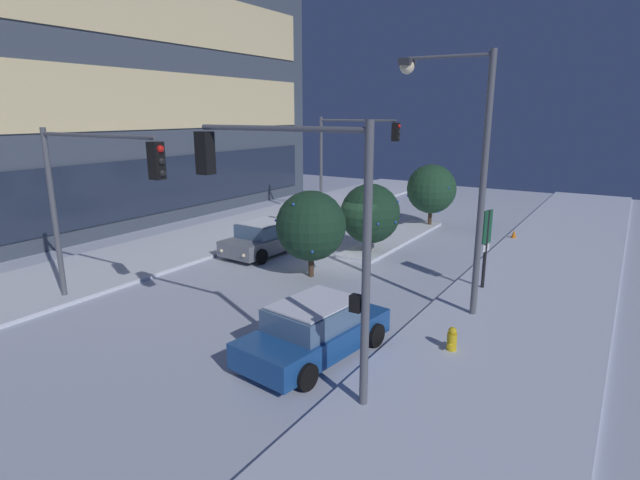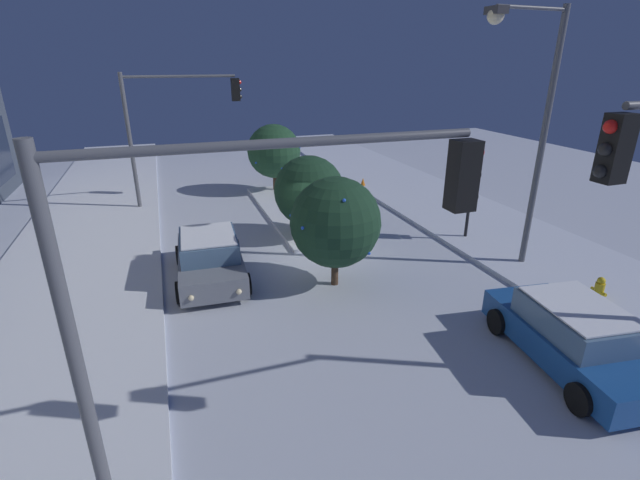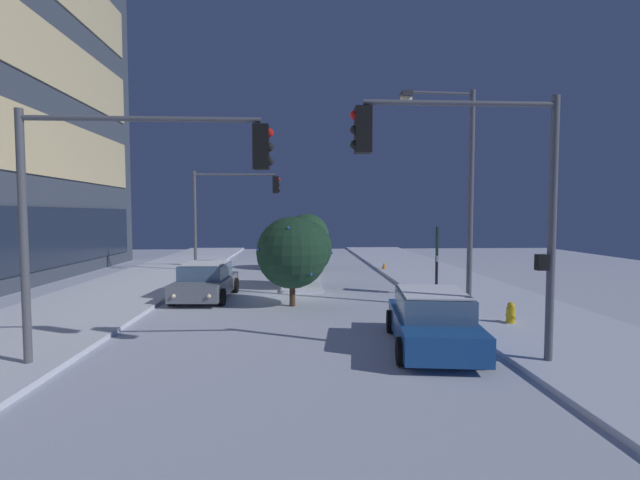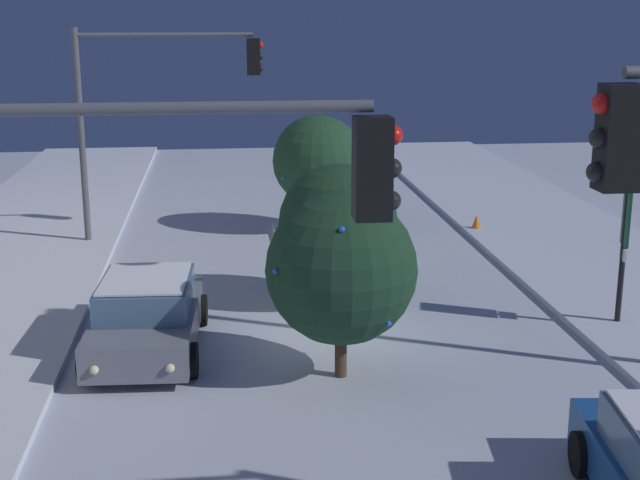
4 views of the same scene
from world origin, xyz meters
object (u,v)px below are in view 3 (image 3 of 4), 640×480
car_far (206,282)px  traffic_light_corner_near_left (476,182)px  street_lamp_arched (452,168)px  decorated_tree_right_of_median (292,253)px  car_near (432,321)px  parking_info_sign (437,252)px  traffic_light_corner_far_right (230,201)px  decorated_tree_left_of_median (307,236)px  construction_cone (384,266)px  decorated_tree_median (304,248)px  fire_hydrant (511,315)px  traffic_light_corner_far_left (129,185)px

car_far → traffic_light_corner_near_left: traffic_light_corner_near_left is taller
street_lamp_arched → decorated_tree_right_of_median: street_lamp_arched is taller
decorated_tree_right_of_median → street_lamp_arched: bearing=-97.6°
car_near → car_far: same height
car_far → parking_info_sign: size_ratio=1.49×
traffic_light_corner_far_right → decorated_tree_left_of_median: bearing=10.5°
parking_info_sign → decorated_tree_left_of_median: size_ratio=0.84×
street_lamp_arched → construction_cone: bearing=-92.3°
car_near → traffic_light_corner_far_right: (15.61, 7.51, 3.56)m
construction_cone → traffic_light_corner_far_right: bearing=90.6°
decorated_tree_left_of_median → construction_cone: decorated_tree_left_of_median is taller
parking_info_sign → car_near: bearing=85.0°
car_near → decorated_tree_median: 10.15m
car_near → fire_hydrant: bearing=-50.4°
decorated_tree_right_of_median → traffic_light_corner_far_right: bearing=20.6°
car_far → street_lamp_arched: bearing=78.2°
street_lamp_arched → decorated_tree_median: street_lamp_arched is taller
traffic_light_corner_far_right → decorated_tree_left_of_median: (0.86, -4.63, -2.12)m
fire_hydrant → construction_cone: size_ratio=1.43×
traffic_light_corner_far_left → traffic_light_corner_far_right: 16.73m
car_far → street_lamp_arched: (-2.46, -9.40, 4.45)m
fire_hydrant → decorated_tree_right_of_median: size_ratio=0.23×
street_lamp_arched → decorated_tree_median: 7.92m
traffic_light_corner_far_right → traffic_light_corner_near_left: bearing=-65.1°
car_far → decorated_tree_left_of_median: (9.31, -4.40, 1.44)m
car_near → construction_cone: (15.70, -1.82, -0.44)m
parking_info_sign → decorated_tree_median: bearing=-7.8°
traffic_light_corner_near_left → fire_hydrant: 5.80m
car_far → traffic_light_corner_far_left: size_ratio=0.76×
street_lamp_arched → construction_cone: size_ratio=14.50×
traffic_light_corner_far_left → fire_hydrant: traffic_light_corner_far_left is taller
parking_info_sign → decorated_tree_right_of_median: bearing=30.5°
traffic_light_corner_near_left → decorated_tree_median: size_ratio=1.90×
fire_hydrant → decorated_tree_right_of_median: decorated_tree_right_of_median is taller
fire_hydrant → decorated_tree_median: decorated_tree_median is taller
fire_hydrant → decorated_tree_median: size_ratio=0.24×
construction_cone → decorated_tree_median: bearing=140.7°
construction_cone → car_far: bearing=133.2°
street_lamp_arched → decorated_tree_left_of_median: (11.77, 5.00, -3.01)m
car_near → street_lamp_arched: 6.81m
traffic_light_corner_near_left → traffic_light_corner_far_right: 18.92m
traffic_light_corner_far_left → decorated_tree_median: size_ratio=1.80×
fire_hydrant → traffic_light_corner_near_left: bearing=143.3°
traffic_light_corner_far_left → decorated_tree_left_of_median: (17.58, -4.38, -1.99)m
car_near → street_lamp_arched: (4.70, -2.11, 4.45)m
traffic_light_corner_far_right → street_lamp_arched: street_lamp_arched is taller
car_far → street_lamp_arched: size_ratio=0.55×
car_near → decorated_tree_median: decorated_tree_median is taller
decorated_tree_right_of_median → construction_cone: 11.76m
decorated_tree_median → decorated_tree_right_of_median: 4.12m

